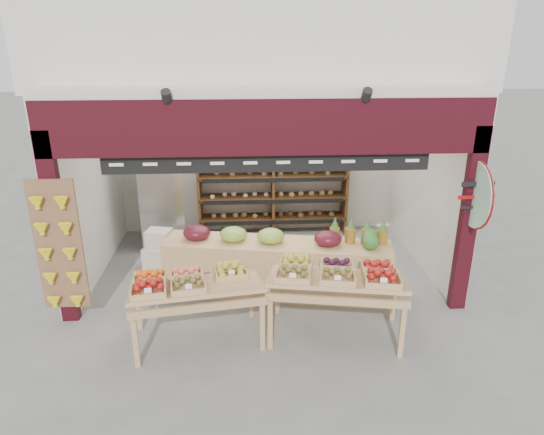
{
  "coord_description": "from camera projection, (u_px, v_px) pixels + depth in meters",
  "views": [
    {
      "loc": [
        -0.3,
        -7.07,
        3.7
      ],
      "look_at": [
        0.11,
        -0.2,
        1.13
      ],
      "focal_mm": 32.0,
      "sensor_mm": 36.0,
      "label": 1
    }
  ],
  "objects": [
    {
      "name": "ground",
      "position": [
        265.0,
        278.0,
        7.92
      ],
      "size": [
        60.0,
        60.0,
        0.0
      ],
      "primitive_type": "plane",
      "color": "slate",
      "rests_on": "ground"
    },
    {
      "name": "shop_structure",
      "position": [
        259.0,
        23.0,
        8.07
      ],
      "size": [
        6.36,
        5.12,
        5.4
      ],
      "color": "beige",
      "rests_on": "ground"
    },
    {
      "name": "banana_board",
      "position": [
        59.0,
        249.0,
        6.28
      ],
      "size": [
        0.6,
        0.15,
        1.8
      ],
      "color": "brown",
      "rests_on": "ground"
    },
    {
      "name": "gift_sign",
      "position": [
        476.0,
        194.0,
        6.39
      ],
      "size": [
        0.04,
        0.93,
        0.92
      ],
      "color": "#A1CAB3",
      "rests_on": "ground"
    },
    {
      "name": "back_shelving",
      "position": [
        273.0,
        177.0,
        9.37
      ],
      "size": [
        2.9,
        0.48,
        1.8
      ],
      "color": "brown",
      "rests_on": "ground"
    },
    {
      "name": "refrigerator",
      "position": [
        160.0,
        196.0,
        8.96
      ],
      "size": [
        0.91,
        0.91,
        1.9
      ],
      "primitive_type": "cube",
      "rotation": [
        0.0,
        0.0,
        0.27
      ],
      "color": "silver",
      "rests_on": "ground"
    },
    {
      "name": "cardboard_stack",
      "position": [
        172.0,
        254.0,
        8.2
      ],
      "size": [
        1.07,
        0.77,
        0.69
      ],
      "color": "silver",
      "rests_on": "ground"
    },
    {
      "name": "mid_counter",
      "position": [
        276.0,
        266.0,
        7.31
      ],
      "size": [
        3.43,
        1.23,
        1.06
      ],
      "color": "tan",
      "rests_on": "ground"
    },
    {
      "name": "display_table_left",
      "position": [
        187.0,
        284.0,
        6.04
      ],
      "size": [
        1.76,
        1.15,
        1.04
      ],
      "color": "tan",
      "rests_on": "ground"
    },
    {
      "name": "display_table_right",
      "position": [
        337.0,
        275.0,
        6.16
      ],
      "size": [
        1.86,
        1.24,
        1.09
      ],
      "color": "tan",
      "rests_on": "ground"
    },
    {
      "name": "watermelon_pile",
      "position": [
        368.0,
        283.0,
        7.36
      ],
      "size": [
        0.66,
        0.68,
        0.52
      ],
      "color": "#194918",
      "rests_on": "ground"
    }
  ]
}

